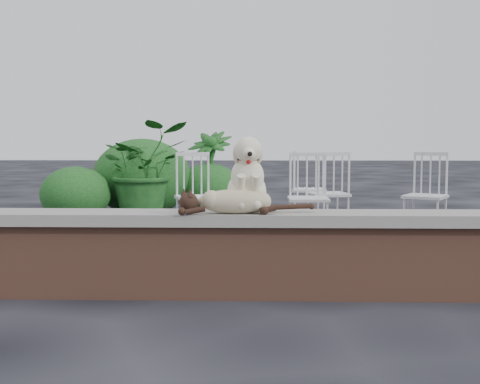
{
  "coord_description": "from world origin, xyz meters",
  "views": [
    {
      "loc": [
        -0.62,
        -4.08,
        1.06
      ],
      "look_at": [
        -0.74,
        0.2,
        0.7
      ],
      "focal_mm": 45.14,
      "sensor_mm": 36.0,
      "label": 1
    }
  ],
  "objects_px": {
    "chair_e": "(309,189)",
    "chair_c": "(328,193)",
    "chair_b": "(308,197)",
    "chair_d": "(425,195)",
    "dog": "(247,173)",
    "chair_a": "(197,196)",
    "cat": "(234,200)",
    "potted_plant_a": "(144,169)",
    "potted_plant_b": "(210,171)"
  },
  "relations": [
    {
      "from": "chair_e",
      "to": "chair_c",
      "type": "relative_size",
      "value": 1.0
    },
    {
      "from": "chair_e",
      "to": "chair_c",
      "type": "bearing_deg",
      "value": -160.45
    },
    {
      "from": "chair_b",
      "to": "chair_d",
      "type": "bearing_deg",
      "value": 13.33
    },
    {
      "from": "dog",
      "to": "chair_e",
      "type": "height_order",
      "value": "dog"
    },
    {
      "from": "chair_a",
      "to": "cat",
      "type": "bearing_deg",
      "value": -97.95
    },
    {
      "from": "dog",
      "to": "chair_c",
      "type": "relative_size",
      "value": 0.55
    },
    {
      "from": "chair_a",
      "to": "potted_plant_a",
      "type": "xyz_separation_m",
      "value": [
        -0.93,
        1.9,
        0.2
      ]
    },
    {
      "from": "chair_a",
      "to": "chair_d",
      "type": "distance_m",
      "value": 2.53
    },
    {
      "from": "cat",
      "to": "chair_d",
      "type": "bearing_deg",
      "value": 47.77
    },
    {
      "from": "potted_plant_a",
      "to": "potted_plant_b",
      "type": "height_order",
      "value": "potted_plant_a"
    },
    {
      "from": "dog",
      "to": "cat",
      "type": "relative_size",
      "value": 0.48
    },
    {
      "from": "cat",
      "to": "chair_d",
      "type": "relative_size",
      "value": 1.15
    },
    {
      "from": "chair_a",
      "to": "chair_e",
      "type": "bearing_deg",
      "value": 19.7
    },
    {
      "from": "cat",
      "to": "chair_c",
      "type": "bearing_deg",
      "value": 66.26
    },
    {
      "from": "dog",
      "to": "chair_c",
      "type": "height_order",
      "value": "dog"
    },
    {
      "from": "chair_c",
      "to": "dog",
      "type": "bearing_deg",
      "value": 60.06
    },
    {
      "from": "potted_plant_a",
      "to": "potted_plant_b",
      "type": "bearing_deg",
      "value": 45.72
    },
    {
      "from": "cat",
      "to": "chair_c",
      "type": "relative_size",
      "value": 1.15
    },
    {
      "from": "dog",
      "to": "potted_plant_a",
      "type": "bearing_deg",
      "value": 103.82
    },
    {
      "from": "chair_a",
      "to": "potted_plant_b",
      "type": "xyz_separation_m",
      "value": [
        -0.07,
        2.77,
        0.14
      ]
    },
    {
      "from": "dog",
      "to": "chair_d",
      "type": "height_order",
      "value": "dog"
    },
    {
      "from": "chair_e",
      "to": "potted_plant_b",
      "type": "relative_size",
      "value": 0.77
    },
    {
      "from": "chair_e",
      "to": "potted_plant_a",
      "type": "distance_m",
      "value": 2.4
    },
    {
      "from": "chair_c",
      "to": "potted_plant_b",
      "type": "bearing_deg",
      "value": -68.59
    },
    {
      "from": "dog",
      "to": "potted_plant_a",
      "type": "xyz_separation_m",
      "value": [
        -1.51,
        4.27,
        -0.17
      ]
    },
    {
      "from": "potted_plant_b",
      "to": "chair_d",
      "type": "bearing_deg",
      "value": -44.81
    },
    {
      "from": "chair_e",
      "to": "chair_b",
      "type": "distance_m",
      "value": 1.19
    },
    {
      "from": "chair_d",
      "to": "chair_e",
      "type": "bearing_deg",
      "value": 175.12
    },
    {
      "from": "cat",
      "to": "chair_a",
      "type": "relative_size",
      "value": 1.15
    },
    {
      "from": "cat",
      "to": "potted_plant_b",
      "type": "distance_m",
      "value": 5.33
    },
    {
      "from": "chair_b",
      "to": "dog",
      "type": "bearing_deg",
      "value": -105.55
    },
    {
      "from": "cat",
      "to": "potted_plant_a",
      "type": "distance_m",
      "value": 4.65
    },
    {
      "from": "cat",
      "to": "chair_c",
      "type": "xyz_separation_m",
      "value": [
        0.98,
        2.98,
        -0.2
      ]
    },
    {
      "from": "chair_a",
      "to": "chair_e",
      "type": "xyz_separation_m",
      "value": [
        1.31,
        1.06,
        0.0
      ]
    },
    {
      "from": "chair_a",
      "to": "chair_c",
      "type": "distance_m",
      "value": 1.54
    },
    {
      "from": "chair_b",
      "to": "cat",
      "type": "bearing_deg",
      "value": -106.4
    },
    {
      "from": "cat",
      "to": "chair_d",
      "type": "height_order",
      "value": "chair_d"
    },
    {
      "from": "potted_plant_a",
      "to": "chair_c",
      "type": "bearing_deg",
      "value": -31.01
    },
    {
      "from": "chair_c",
      "to": "potted_plant_b",
      "type": "distance_m",
      "value": 2.79
    },
    {
      "from": "chair_b",
      "to": "potted_plant_a",
      "type": "distance_m",
      "value": 2.94
    },
    {
      "from": "chair_c",
      "to": "potted_plant_a",
      "type": "height_order",
      "value": "potted_plant_a"
    },
    {
      "from": "chair_d",
      "to": "potted_plant_a",
      "type": "relative_size",
      "value": 0.7
    },
    {
      "from": "chair_d",
      "to": "chair_b",
      "type": "xyz_separation_m",
      "value": [
        -1.32,
        -0.32,
        0.0
      ]
    },
    {
      "from": "chair_d",
      "to": "potted_plant_b",
      "type": "bearing_deg",
      "value": 165.87
    },
    {
      "from": "chair_d",
      "to": "potted_plant_b",
      "type": "height_order",
      "value": "potted_plant_b"
    },
    {
      "from": "potted_plant_b",
      "to": "chair_a",
      "type": "bearing_deg",
      "value": -88.46
    },
    {
      "from": "cat",
      "to": "potted_plant_b",
      "type": "relative_size",
      "value": 0.89
    },
    {
      "from": "chair_d",
      "to": "chair_b",
      "type": "relative_size",
      "value": 1.0
    },
    {
      "from": "cat",
      "to": "potted_plant_a",
      "type": "relative_size",
      "value": 0.81
    },
    {
      "from": "cat",
      "to": "chair_e",
      "type": "bearing_deg",
      "value": 71.62
    }
  ]
}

